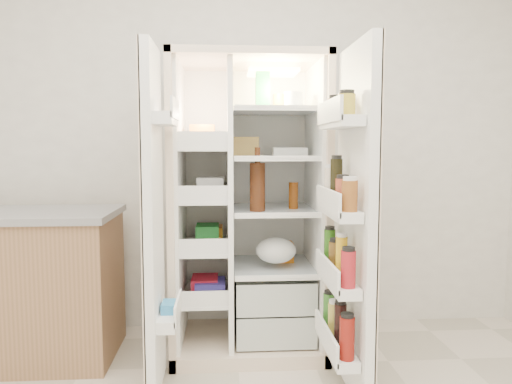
{
  "coord_description": "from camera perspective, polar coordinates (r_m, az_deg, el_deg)",
  "views": [
    {
      "loc": [
        -0.08,
        -1.37,
        1.27
      ],
      "look_at": [
        0.1,
        1.25,
        1.02
      ],
      "focal_mm": 34.0,
      "sensor_mm": 36.0,
      "label": 1
    }
  ],
  "objects": [
    {
      "name": "wall_back",
      "position": [
        3.37,
        -2.54,
        6.79
      ],
      "size": [
        4.0,
        0.02,
        2.7
      ],
      "primitive_type": "cube",
      "color": "white",
      "rests_on": "floor"
    },
    {
      "name": "refrigerator",
      "position": [
        3.07,
        -0.69,
        -4.4
      ],
      "size": [
        0.92,
        0.7,
        1.8
      ],
      "color": "beige",
      "rests_on": "floor"
    },
    {
      "name": "fridge_door",
      "position": [
        2.44,
        11.21,
        -3.96
      ],
      "size": [
        0.17,
        0.58,
        1.72
      ],
      "color": "white",
      "rests_on": "floor"
    },
    {
      "name": "kitchen_counter",
      "position": [
        3.26,
        -26.74,
        -9.77
      ],
      "size": [
        1.23,
        0.65,
        0.89
      ],
      "color": "#976C4B",
      "rests_on": "floor"
    },
    {
      "name": "freezer_door",
      "position": [
        2.47,
        -11.94,
        -3.47
      ],
      "size": [
        0.15,
        0.4,
        1.72
      ],
      "color": "white",
      "rests_on": "floor"
    }
  ]
}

